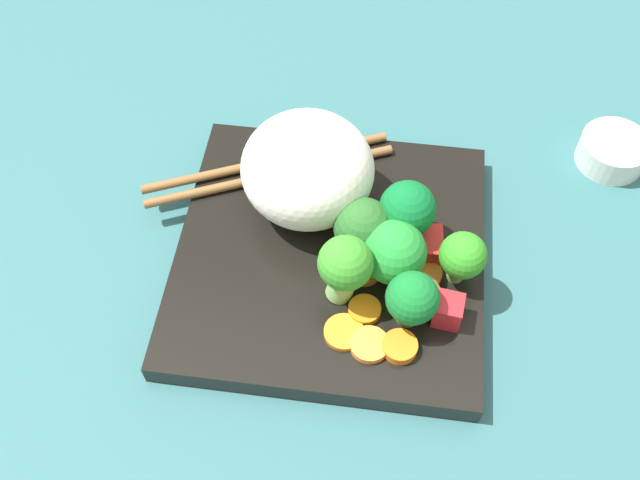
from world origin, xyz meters
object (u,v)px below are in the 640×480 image
rice_mound (307,169)px  broccoli_floret_0 (412,299)px  square_plate (330,256)px  carrot_slice_4 (400,347)px  sauce_cup (613,151)px  chopstick_pair (269,169)px

rice_mound → broccoli_floret_0: (8.29, -9.90, -1.21)cm
broccoli_floret_0 → square_plate: bearing=137.5°
rice_mound → carrot_slice_4: 15.01cm
broccoli_floret_0 → carrot_slice_4: bearing=-102.8°
rice_mound → carrot_slice_4: bearing=-57.8°
square_plate → rice_mound: (-2.16, 4.29, 5.11)cm
broccoli_floret_0 → sauce_cup: 25.47cm
broccoli_floret_0 → chopstick_pair: broccoli_floret_0 is taller
chopstick_pair → carrot_slice_4: bearing=105.0°
rice_mound → sauce_cup: 27.28cm
rice_mound → chopstick_pair: bearing=141.4°
square_plate → carrot_slice_4: (5.58, -8.01, 1.35)cm
sauce_cup → square_plate: bearing=-151.1°
carrot_slice_4 → rice_mound: bearing=122.2°
square_plate → sauce_cup: sauce_cup is taller
square_plate → carrot_slice_4: bearing=-55.2°
square_plate → broccoli_floret_0: bearing=-42.5°
rice_mound → sauce_cup: rice_mound is taller
carrot_slice_4 → square_plate: bearing=124.8°
rice_mound → sauce_cup: bearing=18.6°
square_plate → chopstick_pair: chopstick_pair is taller
square_plate → sauce_cup: bearing=28.9°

